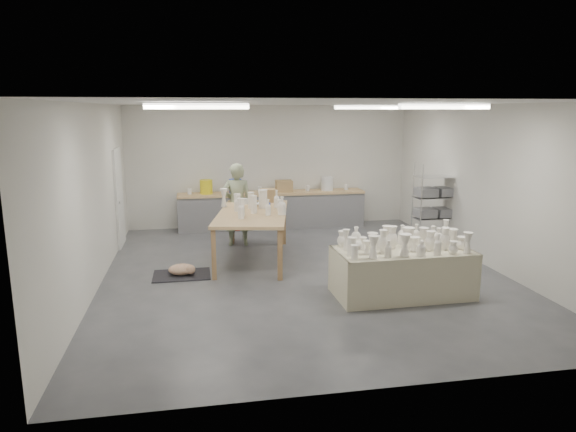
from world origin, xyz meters
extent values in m
plane|color=#424449|center=(0.00, 0.00, 0.00)|extent=(8.00, 8.00, 0.00)
cube|color=white|center=(0.00, 0.00, 2.99)|extent=(7.00, 8.00, 0.02)
cube|color=silver|center=(0.00, 4.00, 1.50)|extent=(7.00, 0.02, 3.00)
cube|color=silver|center=(0.00, -4.00, 1.50)|extent=(7.00, 0.02, 3.00)
cube|color=silver|center=(-3.50, 0.00, 1.50)|extent=(0.02, 8.00, 3.00)
cube|color=silver|center=(3.50, 0.00, 1.50)|extent=(0.02, 8.00, 3.00)
cube|color=white|center=(-3.47, 2.60, 1.05)|extent=(0.05, 0.90, 2.10)
cube|color=white|center=(-1.80, -1.50, 2.94)|extent=(1.40, 0.12, 0.08)
cube|color=white|center=(1.80, -1.50, 2.94)|extent=(1.40, 0.12, 0.08)
cube|color=white|center=(-1.80, 2.00, 2.94)|extent=(1.40, 0.12, 0.08)
cube|color=white|center=(1.80, 2.00, 2.94)|extent=(1.40, 0.12, 0.08)
cube|color=tan|center=(0.00, 3.68, 0.87)|extent=(4.60, 0.60, 0.06)
cube|color=slate|center=(0.00, 3.68, 0.42)|extent=(4.60, 0.55, 0.84)
cylinder|color=yellow|center=(-1.60, 3.68, 1.07)|extent=(0.30, 0.30, 0.34)
cylinder|color=#1F37AD|center=(-0.90, 3.68, 1.07)|extent=(0.30, 0.30, 0.34)
cylinder|color=white|center=(1.40, 3.68, 1.07)|extent=(0.30, 0.30, 0.34)
cube|color=#9C764B|center=(0.30, 3.68, 1.04)|extent=(0.40, 0.30, 0.28)
cylinder|color=white|center=(-2.00, 3.68, 0.97)|extent=(0.10, 0.10, 0.14)
cylinder|color=white|center=(-0.30, 3.68, 0.97)|extent=(0.10, 0.10, 0.14)
cylinder|color=white|center=(0.90, 3.68, 0.97)|extent=(0.10, 0.10, 0.14)
cylinder|color=white|center=(1.90, 3.68, 0.97)|extent=(0.10, 0.10, 0.14)
cylinder|color=silver|center=(2.78, 1.18, 0.90)|extent=(0.02, 0.02, 1.80)
cylinder|color=silver|center=(3.62, 1.18, 0.90)|extent=(0.02, 0.02, 1.80)
cylinder|color=silver|center=(2.78, 1.62, 0.90)|extent=(0.02, 0.02, 1.80)
cylinder|color=silver|center=(3.62, 1.62, 0.90)|extent=(0.02, 0.02, 1.80)
cube|color=silver|center=(3.20, 1.40, 0.15)|extent=(0.88, 0.48, 0.02)
cube|color=silver|center=(3.20, 1.40, 0.60)|extent=(0.88, 0.48, 0.02)
cube|color=silver|center=(3.20, 1.40, 1.05)|extent=(0.88, 0.48, 0.02)
cube|color=silver|center=(3.20, 1.40, 1.50)|extent=(0.88, 0.48, 0.02)
cube|color=slate|center=(2.98, 1.40, 0.72)|extent=(0.38, 0.42, 0.18)
cube|color=slate|center=(3.42, 1.40, 0.72)|extent=(0.38, 0.42, 0.18)
cube|color=slate|center=(2.98, 1.40, 1.17)|extent=(0.38, 0.42, 0.18)
cube|color=slate|center=(3.42, 1.40, 1.17)|extent=(0.38, 0.42, 0.18)
cube|color=olive|center=(1.30, -1.40, 0.32)|extent=(1.90, 0.89, 0.65)
cube|color=beige|center=(1.30, -1.40, 0.73)|extent=(2.15, 1.05, 0.03)
cube|color=beige|center=(1.30, -1.89, 0.37)|extent=(2.13, 0.07, 0.75)
cube|color=beige|center=(1.30, -0.92, 0.37)|extent=(2.13, 0.07, 0.75)
cube|color=tan|center=(-0.79, 0.97, 0.93)|extent=(1.76, 2.76, 0.06)
cube|color=olive|center=(-1.36, -0.24, 0.45)|extent=(0.08, 0.08, 0.90)
cube|color=olive|center=(-0.22, -0.24, 0.45)|extent=(0.08, 0.08, 0.90)
cube|color=olive|center=(-1.36, 2.18, 0.45)|extent=(0.08, 0.08, 0.90)
cube|color=olive|center=(-0.22, 2.18, 0.45)|extent=(0.08, 0.08, 0.90)
ellipsoid|color=silver|center=(-0.69, 1.56, 1.01)|extent=(0.26, 0.26, 0.12)
cylinder|color=#1F37AD|center=(-0.46, 1.71, 0.98)|extent=(0.26, 0.26, 0.03)
cylinder|color=white|center=(-0.84, 1.82, 1.02)|extent=(0.11, 0.11, 0.12)
cube|color=#9C764B|center=(-0.34, 1.99, 1.10)|extent=(0.32, 0.26, 0.28)
cube|color=black|center=(-2.15, 0.23, 0.01)|extent=(1.00, 0.70, 0.02)
ellipsoid|color=white|center=(-2.15, 0.23, 0.12)|extent=(0.55, 0.48, 0.20)
sphere|color=white|center=(-2.00, 0.12, 0.14)|extent=(0.17, 0.17, 0.17)
imported|color=gray|center=(-0.99, 2.15, 0.89)|extent=(0.69, 0.49, 1.79)
cylinder|color=#A5171C|center=(-0.99, 2.42, 0.31)|extent=(0.38, 0.38, 0.04)
cylinder|color=silver|center=(-0.85, 2.44, 0.15)|extent=(0.02, 0.02, 0.30)
cylinder|color=silver|center=(-1.08, 2.54, 0.15)|extent=(0.02, 0.02, 0.30)
cylinder|color=silver|center=(-1.05, 2.29, 0.15)|extent=(0.02, 0.02, 0.30)
camera|label=1|loc=(-1.87, -8.68, 2.90)|focal=32.00mm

